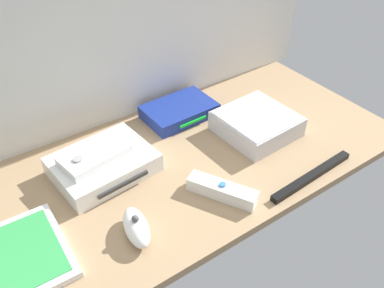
{
  "coord_description": "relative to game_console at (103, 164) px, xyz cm",
  "views": [
    {
      "loc": [
        -41.9,
        -60.07,
        61.88
      ],
      "look_at": [
        0.0,
        0.0,
        4.0
      ],
      "focal_mm": 38.71,
      "sensor_mm": 36.0,
      "label": 1
    }
  ],
  "objects": [
    {
      "name": "ground_plane",
      "position": [
        18.77,
        -7.1,
        -3.2
      ],
      "size": [
        100.0,
        48.0,
        2.0
      ],
      "primitive_type": "cube",
      "color": "#9E7F5B",
      "rests_on": "ground"
    },
    {
      "name": "remote_classic_pad",
      "position": [
        -1.48,
        0.21,
        3.21
      ],
      "size": [
        15.53,
        10.29,
        2.4
      ],
      "rotation": [
        0.0,
        0.0,
        0.17
      ],
      "color": "white",
      "rests_on": "game_console"
    },
    {
      "name": "game_case",
      "position": [
        -21.11,
        -12.79,
        -1.44
      ],
      "size": [
        14.17,
        19.4,
        1.56
      ],
      "rotation": [
        0.0,
        0.0,
        -0.03
      ],
      "color": "white",
      "rests_on": "ground_plane"
    },
    {
      "name": "remote_wand",
      "position": [
        16.82,
        -20.76,
        -0.69
      ],
      "size": [
        10.25,
        14.72,
        3.4
      ],
      "rotation": [
        0.0,
        0.0,
        0.5
      ],
      "color": "white",
      "rests_on": "ground_plane"
    },
    {
      "name": "mini_computer",
      "position": [
        37.49,
        -8.12,
        0.44
      ],
      "size": [
        17.78,
        17.78,
        5.3
      ],
      "rotation": [
        0.0,
        0.0,
        0.05
      ],
      "color": "silver",
      "rests_on": "ground_plane"
    },
    {
      "name": "sensor_bar",
      "position": [
        36.14,
        -27.79,
        -1.5
      ],
      "size": [
        24.06,
        2.93,
        1.4
      ],
      "primitive_type": "cube",
      "rotation": [
        0.0,
        0.0,
        0.05
      ],
      "color": "black",
      "rests_on": "ground_plane"
    },
    {
      "name": "network_router",
      "position": [
        25.73,
        8.68,
        -0.5
      ],
      "size": [
        18.25,
        12.67,
        3.4
      ],
      "rotation": [
        0.0,
        0.0,
        0.02
      ],
      "color": "navy",
      "rests_on": "ground_plane"
    },
    {
      "name": "game_console",
      "position": [
        0.0,
        0.0,
        0.0
      ],
      "size": [
        22.31,
        17.87,
        4.4
      ],
      "rotation": [
        0.0,
        0.0,
        0.09
      ],
      "color": "white",
      "rests_on": "ground_plane"
    },
    {
      "name": "remote_nunchuk",
      "position": [
        -2.61,
        -19.64,
        -0.16
      ],
      "size": [
        6.46,
        10.72,
        5.1
      ],
      "rotation": [
        0.0,
        0.0,
        -0.22
      ],
      "color": "white",
      "rests_on": "ground_plane"
    }
  ]
}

